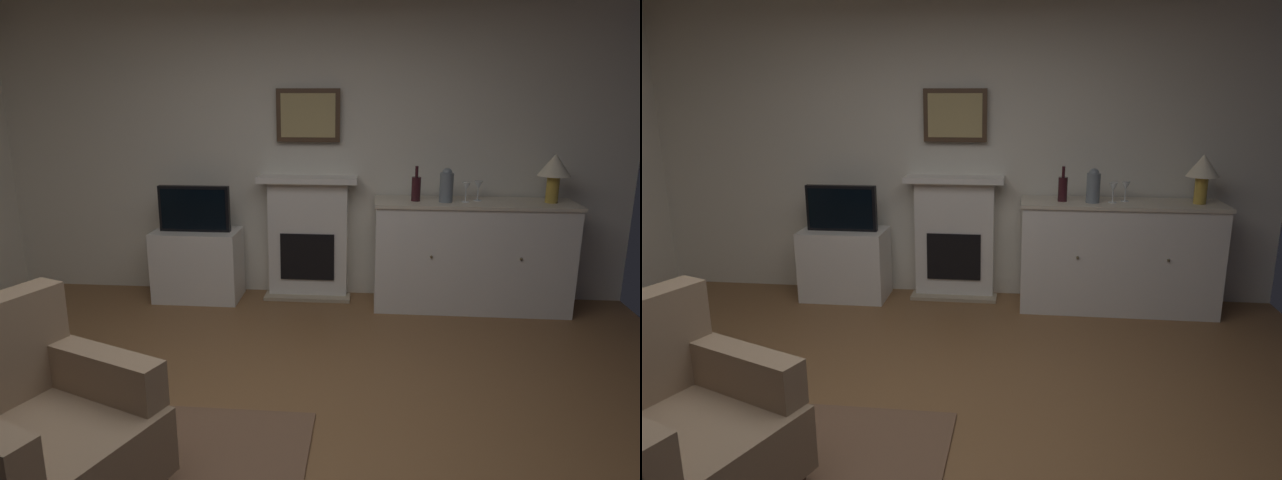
{
  "view_description": "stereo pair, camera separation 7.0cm",
  "coord_description": "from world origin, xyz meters",
  "views": [
    {
      "loc": [
        0.57,
        -2.39,
        1.79
      ],
      "look_at": [
        0.29,
        0.66,
        1.0
      ],
      "focal_mm": 31.59,
      "sensor_mm": 36.0,
      "label": 1
    },
    {
      "loc": [
        0.64,
        -2.38,
        1.79
      ],
      "look_at": [
        0.29,
        0.66,
        1.0
      ],
      "focal_mm": 31.59,
      "sensor_mm": 36.0,
      "label": 2
    }
  ],
  "objects": [
    {
      "name": "ground_plane",
      "position": [
        0.0,
        0.0,
        -0.05
      ],
      "size": [
        5.64,
        5.27,
        0.1
      ],
      "primitive_type": "cube",
      "color": "brown",
      "rests_on": "ground"
    },
    {
      "name": "wall_rear",
      "position": [
        0.0,
        2.6,
        1.31
      ],
      "size": [
        5.64,
        0.06,
        2.61
      ],
      "primitive_type": "cube",
      "color": "silver",
      "rests_on": "ground_plane"
    },
    {
      "name": "fireplace_unit",
      "position": [
        0.02,
        2.48,
        0.55
      ],
      "size": [
        0.87,
        0.3,
        1.1
      ],
      "color": "white",
      "rests_on": "ground_plane"
    },
    {
      "name": "framed_picture",
      "position": [
        0.02,
        2.52,
        1.62
      ],
      "size": [
        0.55,
        0.04,
        0.45
      ],
      "color": "#473323"
    },
    {
      "name": "sideboard_cabinet",
      "position": [
        1.43,
        2.3,
        0.47
      ],
      "size": [
        1.65,
        0.49,
        0.93
      ],
      "color": "white",
      "rests_on": "ground_plane"
    },
    {
      "name": "table_lamp",
      "position": [
        2.05,
        2.3,
        1.21
      ],
      "size": [
        0.26,
        0.26,
        0.4
      ],
      "color": "#B79338",
      "rests_on": "sideboard_cabinet"
    },
    {
      "name": "wine_bottle",
      "position": [
        0.94,
        2.28,
        1.04
      ],
      "size": [
        0.08,
        0.08,
        0.29
      ],
      "color": "#331419",
      "rests_on": "sideboard_cabinet"
    },
    {
      "name": "wine_glass_left",
      "position": [
        1.35,
        2.26,
        1.05
      ],
      "size": [
        0.07,
        0.07,
        0.16
      ],
      "color": "silver",
      "rests_on": "sideboard_cabinet"
    },
    {
      "name": "wine_glass_center",
      "position": [
        1.46,
        2.33,
        1.05
      ],
      "size": [
        0.07,
        0.07,
        0.16
      ],
      "color": "silver",
      "rests_on": "sideboard_cabinet"
    },
    {
      "name": "vase_decorative",
      "position": [
        1.19,
        2.25,
        1.07
      ],
      "size": [
        0.11,
        0.11,
        0.28
      ],
      "color": "slate",
      "rests_on": "sideboard_cabinet"
    },
    {
      "name": "tv_cabinet",
      "position": [
        -0.95,
        2.31,
        0.31
      ],
      "size": [
        0.75,
        0.42,
        0.63
      ],
      "color": "white",
      "rests_on": "ground_plane"
    },
    {
      "name": "tv_set",
      "position": [
        -0.95,
        2.29,
        0.83
      ],
      "size": [
        0.62,
        0.07,
        0.4
      ],
      "color": "black",
      "rests_on": "tv_cabinet"
    },
    {
      "name": "armchair",
      "position": [
        -0.86,
        -0.36,
        0.38
      ],
      "size": [
        1.03,
        1.01,
        0.92
      ],
      "color": "#8C7259",
      "rests_on": "ground_plane"
    }
  ]
}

